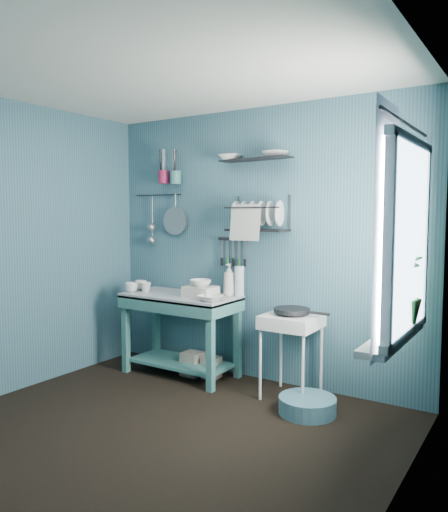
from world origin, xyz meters
The scene contains 35 objects.
floor centered at (0.00, 0.00, 0.00)m, with size 3.20×3.20×0.00m, color black.
ceiling centered at (0.00, 0.00, 2.50)m, with size 3.20×3.20×0.00m, color silver.
wall_back centered at (0.00, 1.50, 1.25)m, with size 3.20×3.20×0.00m, color #325967.
wall_left centered at (-1.60, 0.00, 1.25)m, with size 3.00×3.00×0.00m, color #325967.
wall_right centered at (1.60, 0.00, 1.25)m, with size 3.00×3.00×0.00m, color #325967.
work_counter centered at (-0.65, 1.18, 0.39)m, with size 1.10×0.55×0.78m, color #356F6B.
mug_left centered at (-1.13, 1.02, 0.83)m, with size 0.12×0.12×0.10m, color silver.
mug_mid centered at (-1.03, 1.12, 0.83)m, with size 0.10×0.10×0.09m, color silver.
mug_right centered at (-1.15, 1.18, 0.83)m, with size 0.12×0.12×0.10m, color silver.
wash_tub centered at (-0.40, 1.16, 0.83)m, with size 0.28×0.22×0.10m, color beige.
tub_bowl centered at (-0.40, 1.16, 0.91)m, with size 0.20×0.20×0.06m, color silver.
soap_bottle centered at (-0.23, 1.38, 0.93)m, with size 0.12×0.12×0.30m, color beige.
water_bottle centered at (-0.13, 1.40, 0.92)m, with size 0.09×0.09×0.28m, color silver.
counter_bowl centered at (-0.20, 1.03, 0.81)m, with size 0.22×0.22×0.05m, color silver.
hotplate_stand centered at (0.49, 1.21, 0.35)m, with size 0.44×0.44×0.70m, color silver.
frying_pan centered at (0.49, 1.21, 0.74)m, with size 0.30×0.30×0.04m, color black.
knife_strip centered at (-0.24, 1.47, 1.30)m, with size 0.32×0.02×0.03m, color black.
dish_rack centered at (0.07, 1.37, 1.55)m, with size 0.55×0.24×0.32m, color black.
upper_shelf centered at (0.02, 1.40, 2.03)m, with size 0.70×0.18×0.01m, color black.
shelf_bowl_left centered at (-0.24, 1.40, 2.04)m, with size 0.20×0.20×0.05m, color silver.
shelf_bowl_right centered at (0.22, 1.40, 2.04)m, with size 0.21×0.21×0.05m, color silver.
utensil_cup_magenta centered at (-1.05, 1.42, 1.91)m, with size 0.11×0.11×0.13m, color #9B1C42.
utensil_cup_teal centered at (-0.89, 1.42, 1.90)m, with size 0.11×0.11×0.13m, color #397875.
colander centered at (-0.93, 1.45, 1.47)m, with size 0.28×0.28×0.03m, color gray.
ladle_outer centered at (-1.24, 1.46, 1.57)m, with size 0.01×0.01×0.30m, color gray.
ladle_inner centered at (-1.24, 1.46, 1.43)m, with size 0.01×0.01×0.30m, color gray.
hook_rail centered at (-1.16, 1.47, 1.73)m, with size 0.01×0.01×0.60m, color black.
window_glass centered at (1.59, 0.45, 1.40)m, with size 1.10×1.10×0.00m, color white.
windowsill centered at (1.50, 0.45, 0.81)m, with size 0.16×0.95×0.04m, color silver.
curtain centered at (1.52, 0.15, 1.45)m, with size 1.35×1.35×0.00m, color white.
curtain_rod centered at (1.54, 0.45, 2.05)m, with size 0.02×0.02×1.05m, color black.
potted_plant centered at (1.49, 0.60, 1.07)m, with size 0.27×0.27×0.49m, color #2B6D31.
storage_tin_large centered at (-0.55, 1.23, 0.11)m, with size 0.18×0.18×0.22m, color gray.
storage_tin_small centered at (-0.35, 1.26, 0.10)m, with size 0.15×0.15×0.20m, color gray.
floor_basin centered at (0.74, 0.96, 0.07)m, with size 0.44×0.44×0.13m, color teal.
Camera 1 is at (2.23, -2.52, 1.54)m, focal length 35.00 mm.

